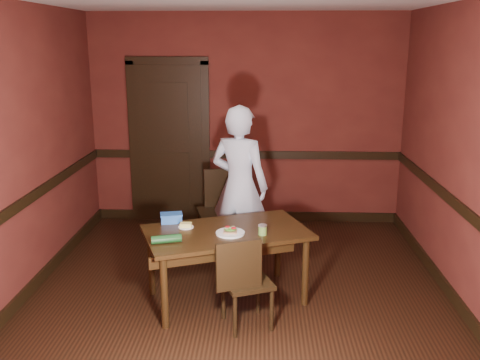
# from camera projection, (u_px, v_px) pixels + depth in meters

# --- Properties ---
(floor) EXTENTS (4.00, 4.50, 0.01)m
(floor) POSITION_uv_depth(u_px,v_px,m) (238.00, 297.00, 5.05)
(floor) COLOR black
(floor) RESTS_ON ground
(wall_back) EXTENTS (4.00, 0.02, 2.70)m
(wall_back) POSITION_uv_depth(u_px,v_px,m) (246.00, 120.00, 6.88)
(wall_back) COLOR #56201A
(wall_back) RESTS_ON ground
(wall_front) EXTENTS (4.00, 0.02, 2.70)m
(wall_front) POSITION_uv_depth(u_px,v_px,m) (217.00, 257.00, 2.53)
(wall_front) COLOR #56201A
(wall_front) RESTS_ON ground
(wall_left) EXTENTS (0.02, 4.50, 2.70)m
(wall_left) POSITION_uv_depth(u_px,v_px,m) (16.00, 155.00, 4.79)
(wall_left) COLOR #56201A
(wall_left) RESTS_ON ground
(wall_right) EXTENTS (0.02, 4.50, 2.70)m
(wall_right) POSITION_uv_depth(u_px,v_px,m) (469.00, 159.00, 4.63)
(wall_right) COLOR #56201A
(wall_right) RESTS_ON ground
(dado_back) EXTENTS (4.00, 0.03, 0.10)m
(dado_back) POSITION_uv_depth(u_px,v_px,m) (246.00, 155.00, 6.98)
(dado_back) COLOR black
(dado_back) RESTS_ON ground
(dado_left) EXTENTS (0.03, 4.50, 0.10)m
(dado_left) POSITION_uv_depth(u_px,v_px,m) (23.00, 203.00, 4.90)
(dado_left) COLOR black
(dado_left) RESTS_ON ground
(dado_right) EXTENTS (0.03, 4.50, 0.10)m
(dado_right) POSITION_uv_depth(u_px,v_px,m) (461.00, 209.00, 4.74)
(dado_right) COLOR black
(dado_right) RESTS_ON ground
(baseboard_back) EXTENTS (4.00, 0.03, 0.12)m
(baseboard_back) POSITION_uv_depth(u_px,v_px,m) (246.00, 216.00, 7.19)
(baseboard_back) COLOR black
(baseboard_back) RESTS_ON ground
(baseboard_left) EXTENTS (0.03, 4.50, 0.12)m
(baseboard_left) POSITION_uv_depth(u_px,v_px,m) (32.00, 287.00, 5.11)
(baseboard_left) COLOR black
(baseboard_left) RESTS_ON ground
(baseboard_right) EXTENTS (0.03, 4.50, 0.12)m
(baseboard_right) POSITION_uv_depth(u_px,v_px,m) (452.00, 295.00, 4.95)
(baseboard_right) COLOR black
(baseboard_right) RESTS_ON ground
(door) EXTENTS (1.05, 0.07, 2.20)m
(door) POSITION_uv_depth(u_px,v_px,m) (169.00, 140.00, 6.96)
(door) COLOR black
(door) RESTS_ON ground
(dining_table) EXTENTS (1.64, 1.28, 0.68)m
(dining_table) POSITION_uv_depth(u_px,v_px,m) (227.00, 265.00, 4.92)
(dining_table) COLOR black
(dining_table) RESTS_ON floor
(chair_far) EXTENTS (0.52, 0.52, 0.91)m
(chair_far) POSITION_uv_depth(u_px,v_px,m) (217.00, 211.00, 6.12)
(chair_far) COLOR black
(chair_far) RESTS_ON floor
(chair_near) EXTENTS (0.49, 0.49, 0.81)m
(chair_near) POSITION_uv_depth(u_px,v_px,m) (247.00, 280.00, 4.46)
(chair_near) COLOR black
(chair_near) RESTS_ON floor
(person) EXTENTS (0.73, 0.61, 1.72)m
(person) POSITION_uv_depth(u_px,v_px,m) (239.00, 186.00, 5.63)
(person) COLOR silver
(person) RESTS_ON floor
(sandwich_plate) EXTENTS (0.26, 0.26, 0.06)m
(sandwich_plate) POSITION_uv_depth(u_px,v_px,m) (230.00, 232.00, 4.75)
(sandwich_plate) COLOR white
(sandwich_plate) RESTS_ON dining_table
(sauce_jar) EXTENTS (0.08, 0.08, 0.09)m
(sauce_jar) POSITION_uv_depth(u_px,v_px,m) (263.00, 230.00, 4.72)
(sauce_jar) COLOR olive
(sauce_jar) RESTS_ON dining_table
(cheese_saucer) EXTENTS (0.14, 0.14, 0.04)m
(cheese_saucer) POSITION_uv_depth(u_px,v_px,m) (186.00, 226.00, 4.91)
(cheese_saucer) COLOR white
(cheese_saucer) RESTS_ON dining_table
(food_tub) EXTENTS (0.23, 0.18, 0.09)m
(food_tub) POSITION_uv_depth(u_px,v_px,m) (171.00, 218.00, 5.04)
(food_tub) COLOR blue
(food_tub) RESTS_ON dining_table
(wrapped_veg) EXTENTS (0.27, 0.14, 0.07)m
(wrapped_veg) POSITION_uv_depth(u_px,v_px,m) (166.00, 239.00, 4.53)
(wrapped_veg) COLOR #123916
(wrapped_veg) RESTS_ON dining_table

